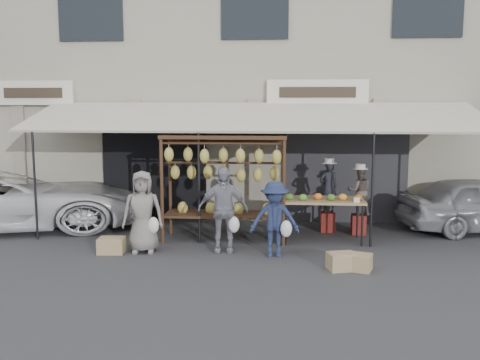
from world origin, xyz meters
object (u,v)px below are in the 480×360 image
object	(u,v)px
produce_table	(323,201)
crate_far	(112,245)
banana_rack	(224,167)
customer_right	(275,219)
customer_left	(143,212)
crate_near_b	(357,262)
crate_near_a	(342,261)
customer_mid	(223,210)
vendor_right	(359,191)
vendor_left	(328,187)

from	to	relation	value
produce_table	crate_far	distance (m)	4.38
banana_rack	customer_right	bearing A→B (deg)	-46.38
customer_left	crate_near_b	bearing A→B (deg)	-18.87
banana_rack	customer_left	distance (m)	1.96
produce_table	crate_near_a	distance (m)	2.09
banana_rack	produce_table	distance (m)	2.18
customer_mid	customer_right	xyz separation A→B (m)	(1.01, -0.27, -0.11)
banana_rack	vendor_right	world-z (taller)	banana_rack
crate_far	customer_left	bearing A→B (deg)	11.94
banana_rack	customer_mid	size ratio (longest dim) A/B	1.56
vendor_left	banana_rack	bearing A→B (deg)	7.50
vendor_right	crate_far	distance (m)	5.42
vendor_left	crate_near_a	world-z (taller)	vendor_left
vendor_right	customer_right	world-z (taller)	vendor_right
vendor_right	customer_left	xyz separation A→B (m)	(-4.38, -1.86, -0.17)
vendor_right	crate_near_b	world-z (taller)	vendor_right
vendor_left	crate_near_a	distance (m)	2.97
banana_rack	vendor_right	bearing A→B (deg)	15.43
produce_table	customer_left	distance (m)	3.72
customer_mid	crate_near_a	distance (m)	2.52
crate_near_a	crate_far	bearing A→B (deg)	170.98
vendor_left	crate_near_a	xyz separation A→B (m)	(0.04, -2.84, -0.88)
crate_near_a	crate_far	xyz separation A→B (m)	(-4.35, 0.69, 0.00)
produce_table	crate_far	bearing A→B (deg)	-163.14
crate_near_b	crate_far	bearing A→B (deg)	171.46
customer_left	crate_far	xyz separation A→B (m)	(-0.60, -0.13, -0.65)
vendor_right	vendor_left	bearing A→B (deg)	-15.42
vendor_right	produce_table	bearing A→B (deg)	39.50
banana_rack	crate_near_a	distance (m)	3.27
customer_mid	crate_far	bearing A→B (deg)	-176.20
customer_left	customer_mid	distance (m)	1.56
vendor_left	customer_mid	bearing A→B (deg)	24.44
vendor_right	crate_far	size ratio (longest dim) A/B	2.15
customer_left	crate_near_a	size ratio (longest dim) A/B	3.29
banana_rack	crate_far	bearing A→B (deg)	-150.31
vendor_right	customer_right	size ratio (longest dim) A/B	0.74
customer_mid	crate_near_b	world-z (taller)	customer_mid
crate_near_a	vendor_right	bearing A→B (deg)	76.77
customer_right	crate_near_b	distance (m)	1.73
produce_table	crate_near_b	size ratio (longest dim) A/B	3.62
vendor_right	crate_near_a	xyz separation A→B (m)	(-0.63, -2.68, -0.82)
banana_rack	crate_near_b	world-z (taller)	banana_rack
customer_right	crate_near_b	xyz separation A→B (m)	(1.46, -0.74, -0.58)
crate_near_b	crate_near_a	bearing A→B (deg)	179.57
vendor_left	crate_far	distance (m)	4.90
vendor_left	crate_far	world-z (taller)	vendor_left
customer_left	customer_right	distance (m)	2.56
crate_near_a	banana_rack	bearing A→B (deg)	140.66
customer_left	crate_near_a	distance (m)	3.90
customer_left	customer_mid	bearing A→B (deg)	-0.65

